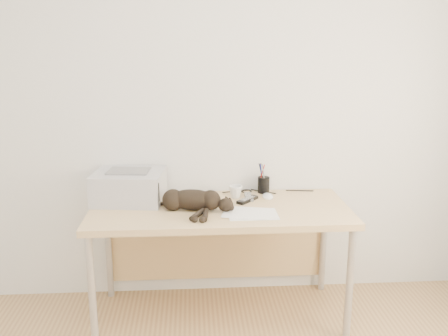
{
  "coord_description": "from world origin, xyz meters",
  "views": [
    {
      "loc": [
        -0.17,
        -1.53,
        1.74
      ],
      "look_at": [
        0.02,
        1.34,
        1.0
      ],
      "focal_mm": 40.0,
      "sensor_mm": 36.0,
      "label": 1
    }
  ],
  "objects": [
    {
      "name": "remote_grey",
      "position": [
        0.2,
        1.56,
        0.75
      ],
      "size": [
        0.05,
        0.16,
        0.02
      ],
      "primitive_type": "cube",
      "rotation": [
        0.0,
        0.0,
        0.01
      ],
      "color": "slate",
      "rests_on": "desk"
    },
    {
      "name": "cat",
      "position": [
        -0.18,
        1.35,
        0.8
      ],
      "size": [
        0.58,
        0.35,
        0.14
      ],
      "rotation": [
        0.0,
        0.0,
        -0.23
      ],
      "color": "black",
      "rests_on": "desk"
    },
    {
      "name": "papers",
      "position": [
        0.17,
        1.26,
        0.74
      ],
      "size": [
        0.34,
        0.26,
        0.01
      ],
      "color": "white",
      "rests_on": "desk"
    },
    {
      "name": "pen_cup",
      "position": [
        0.31,
        1.68,
        0.8
      ],
      "size": [
        0.08,
        0.08,
        0.2
      ],
      "color": "black",
      "rests_on": "desk"
    },
    {
      "name": "wall_back",
      "position": [
        0.0,
        1.75,
        1.3
      ],
      "size": [
        3.5,
        0.0,
        3.5
      ],
      "primitive_type": "plane",
      "rotation": [
        1.57,
        0.0,
        0.0
      ],
      "color": "silver",
      "rests_on": "floor"
    },
    {
      "name": "mug",
      "position": [
        0.11,
        1.58,
        0.78
      ],
      "size": [
        0.12,
        0.12,
        0.08
      ],
      "primitive_type": "imported",
      "rotation": [
        0.0,
        0.0,
        0.84
      ],
      "color": "white",
      "rests_on": "desk"
    },
    {
      "name": "mouse",
      "position": [
        0.33,
        1.57,
        0.76
      ],
      "size": [
        0.07,
        0.12,
        0.04
      ],
      "primitive_type": "ellipsoid",
      "rotation": [
        0.0,
        0.0,
        -0.01
      ],
      "color": "white",
      "rests_on": "desk"
    },
    {
      "name": "cable_tangle",
      "position": [
        0.0,
        1.7,
        0.75
      ],
      "size": [
        1.36,
        0.08,
        0.01
      ],
      "primitive_type": null,
      "color": "black",
      "rests_on": "desk"
    },
    {
      "name": "desk",
      "position": [
        0.0,
        1.48,
        0.61
      ],
      "size": [
        1.6,
        0.7,
        0.74
      ],
      "color": "#D5B87C",
      "rests_on": "floor"
    },
    {
      "name": "remote_black",
      "position": [
        0.18,
        1.5,
        0.75
      ],
      "size": [
        0.15,
        0.16,
        0.02
      ],
      "primitive_type": "cube",
      "rotation": [
        0.0,
        0.0,
        -0.73
      ],
      "color": "black",
      "rests_on": "desk"
    },
    {
      "name": "printer",
      "position": [
        -0.57,
        1.56,
        0.84
      ],
      "size": [
        0.47,
        0.41,
        0.2
      ],
      "color": "#B5B5BA",
      "rests_on": "desk"
    }
  ]
}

